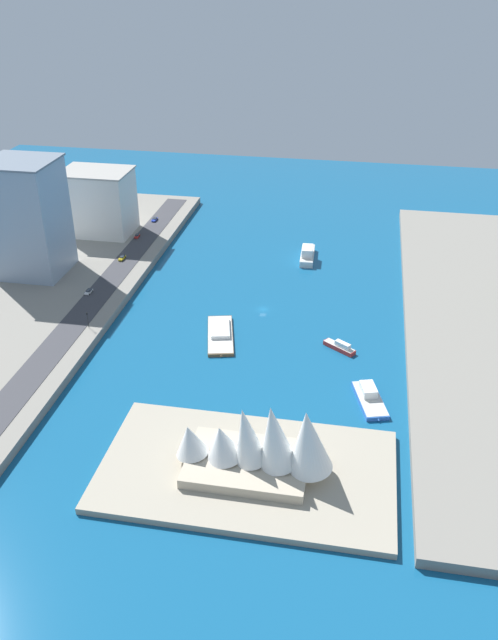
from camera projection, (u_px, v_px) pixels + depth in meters
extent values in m
plane|color=#145684|center=(263.00, 309.00, 267.98)|extent=(440.00, 440.00, 0.00)
cube|color=gray|center=(498.00, 326.00, 252.89)|extent=(70.00, 240.00, 3.30)
cube|color=gray|center=(52.00, 288.00, 281.44)|extent=(70.00, 240.00, 3.30)
cube|color=#A89E89|center=(247.00, 470.00, 184.28)|extent=(81.86, 46.46, 2.00)
cube|color=#38383D|center=(103.00, 288.00, 276.97)|extent=(11.20, 228.00, 0.15)
cube|color=red|center=(339.00, 348.00, 241.04)|extent=(12.32, 9.86, 1.61)
cone|color=red|center=(325.00, 341.00, 245.25)|extent=(2.01, 2.01, 1.45)
cube|color=white|center=(343.00, 345.00, 239.28)|extent=(6.13, 5.10, 1.96)
cube|color=beige|center=(339.00, 346.00, 240.62)|extent=(11.83, 9.46, 0.10)
cube|color=silver|center=(307.00, 256.00, 310.76)|extent=(6.96, 21.57, 2.97)
cone|color=silver|center=(309.00, 246.00, 320.63)|extent=(2.79, 2.79, 2.67)
cube|color=white|center=(307.00, 251.00, 307.03)|extent=(5.34, 9.26, 3.95)
cube|color=beige|center=(308.00, 253.00, 310.00)|extent=(6.68, 20.71, 0.10)
cube|color=blue|center=(370.00, 400.00, 213.25)|extent=(12.72, 21.24, 1.48)
cone|color=blue|center=(379.00, 420.00, 204.27)|extent=(1.65, 1.65, 1.33)
cube|color=white|center=(368.00, 390.00, 214.58)|extent=(6.35, 8.27, 2.83)
cube|color=beige|center=(370.00, 398.00, 212.86)|extent=(12.21, 20.39, 0.10)
cube|color=brown|center=(220.00, 335.00, 248.97)|extent=(15.64, 29.70, 1.21)
cone|color=brown|center=(221.00, 356.00, 236.39)|extent=(1.31, 1.31, 1.08)
cube|color=white|center=(220.00, 328.00, 251.06)|extent=(10.21, 15.93, 1.53)
cube|color=beige|center=(220.00, 334.00, 248.65)|extent=(15.02, 28.51, 0.10)
cube|color=silver|center=(99.00, 203.00, 324.71)|extent=(31.78, 23.79, 30.59)
cube|color=#9D9992|center=(95.00, 171.00, 316.96)|extent=(33.05, 24.74, 0.80)
cube|color=#8C9EB2|center=(29.00, 219.00, 280.23)|extent=(27.25, 26.55, 48.73)
cube|color=slate|center=(19.00, 161.00, 268.01)|extent=(28.34, 27.61, 0.80)
cylinder|color=black|center=(122.00, 260.00, 300.73)|extent=(0.28, 0.65, 0.64)
cylinder|color=black|center=(119.00, 260.00, 301.04)|extent=(0.28, 0.65, 0.64)
cylinder|color=black|center=(125.00, 257.00, 303.72)|extent=(0.28, 0.65, 0.64)
cylinder|color=black|center=(122.00, 257.00, 304.03)|extent=(0.28, 0.65, 0.64)
cube|color=yellow|center=(122.00, 258.00, 302.22)|extent=(2.05, 5.11, 0.84)
cube|color=#262D38|center=(122.00, 257.00, 302.12)|extent=(1.74, 2.88, 0.45)
cylinder|color=black|center=(138.00, 238.00, 323.80)|extent=(0.26, 0.65, 0.64)
cylinder|color=black|center=(135.00, 238.00, 324.01)|extent=(0.26, 0.65, 0.64)
cylinder|color=black|center=(140.00, 236.00, 326.36)|extent=(0.26, 0.65, 0.64)
cylinder|color=black|center=(137.00, 236.00, 326.57)|extent=(0.26, 0.65, 0.64)
cube|color=red|center=(137.00, 236.00, 325.06)|extent=(1.83, 4.29, 0.73)
cube|color=#262D38|center=(137.00, 235.00, 324.92)|extent=(1.58, 2.42, 0.54)
cylinder|color=black|center=(89.00, 294.00, 271.42)|extent=(0.28, 0.65, 0.64)
cylinder|color=black|center=(85.00, 294.00, 271.75)|extent=(0.28, 0.65, 0.64)
cylinder|color=black|center=(92.00, 291.00, 274.08)|extent=(0.28, 0.65, 0.64)
cylinder|color=black|center=(89.00, 291.00, 274.40)|extent=(0.28, 0.65, 0.64)
cube|color=white|center=(89.00, 292.00, 272.78)|extent=(2.06, 4.54, 0.72)
cube|color=#262D38|center=(89.00, 290.00, 272.64)|extent=(1.75, 2.56, 0.63)
cylinder|color=black|center=(155.00, 221.00, 343.37)|extent=(0.26, 0.64, 0.64)
cylinder|color=black|center=(152.00, 221.00, 343.65)|extent=(0.26, 0.64, 0.64)
cylinder|color=black|center=(157.00, 219.00, 346.41)|extent=(0.26, 0.64, 0.64)
cylinder|color=black|center=(154.00, 219.00, 346.70)|extent=(0.26, 0.64, 0.64)
cube|color=blue|center=(155.00, 220.00, 344.89)|extent=(1.99, 5.11, 0.78)
cube|color=#262D38|center=(155.00, 218.00, 344.80)|extent=(1.74, 2.87, 0.45)
cylinder|color=black|center=(88.00, 321.00, 247.34)|extent=(0.18, 0.18, 5.50)
cube|color=black|center=(87.00, 314.00, 245.74)|extent=(0.36, 0.36, 1.00)
sphere|color=red|center=(87.00, 313.00, 245.57)|extent=(0.24, 0.24, 0.24)
sphere|color=yellow|center=(87.00, 314.00, 245.74)|extent=(0.24, 0.24, 0.24)
sphere|color=green|center=(87.00, 314.00, 245.91)|extent=(0.24, 0.24, 0.24)
cube|color=#BCAD93|center=(247.00, 464.00, 183.04)|extent=(33.68, 23.00, 3.00)
cone|color=white|center=(308.00, 440.00, 175.16)|extent=(14.14, 12.33, 19.63)
cone|color=white|center=(275.00, 436.00, 176.48)|extent=(13.22, 10.71, 20.13)
cone|color=white|center=(247.00, 435.00, 178.09)|extent=(11.75, 9.17, 18.29)
cone|color=white|center=(222.00, 442.00, 180.93)|extent=(11.77, 10.39, 11.43)
cone|color=white|center=(190.00, 440.00, 182.60)|extent=(10.30, 9.22, 10.09)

